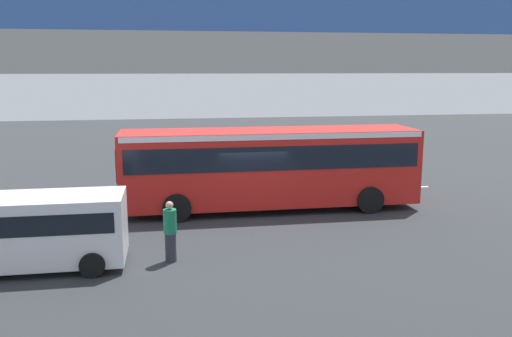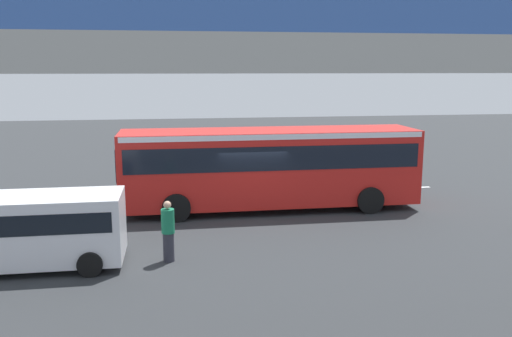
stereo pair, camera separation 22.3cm
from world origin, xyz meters
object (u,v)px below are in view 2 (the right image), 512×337
traffic_sign (251,147)px  pedestrian (168,232)px  city_bus (270,162)px  parked_van (35,226)px

traffic_sign → pedestrian: bearing=68.0°
city_bus → traffic_sign: size_ratio=4.12×
traffic_sign → city_bus: bearing=91.8°
city_bus → pedestrian: 6.69m
pedestrian → city_bus: bearing=-126.5°
city_bus → pedestrian: size_ratio=6.44×
parked_van → pedestrian: bearing=178.0°
city_bus → traffic_sign: (0.13, -4.11, 0.01)m
city_bus → traffic_sign: city_bus is taller
city_bus → parked_van: size_ratio=2.40×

